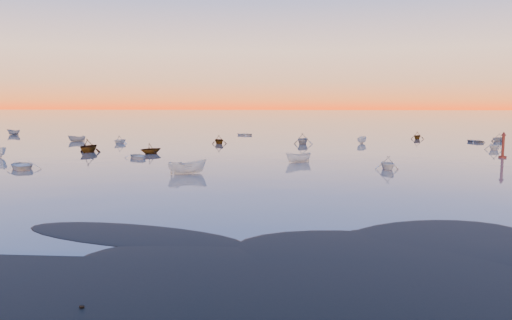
# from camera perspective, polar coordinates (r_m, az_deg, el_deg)

# --- Properties ---
(ground) EXTENTS (600.00, 600.00, 0.00)m
(ground) POSITION_cam_1_polar(r_m,az_deg,el_deg) (125.20, 1.38, 3.41)
(ground) COLOR slate
(ground) RESTS_ON ground
(mud_lobes) EXTENTS (140.00, 6.00, 0.07)m
(mud_lobes) POSITION_cam_1_polar(r_m,az_deg,el_deg) (25.66, -10.03, -9.71)
(mud_lobes) COLOR black
(mud_lobes) RESTS_ON ground
(moored_fleet) EXTENTS (124.00, 58.00, 1.20)m
(moored_fleet) POSITION_cam_1_polar(r_m,az_deg,el_deg) (78.41, -0.32, 1.44)
(moored_fleet) COLOR white
(moored_fleet) RESTS_ON ground
(boat_near_left) EXTENTS (4.20, 3.48, 0.98)m
(boat_near_left) POSITION_cam_1_polar(r_m,az_deg,el_deg) (65.13, -13.33, 0.17)
(boat_near_left) COLOR white
(boat_near_left) RESTS_ON ground
(boat_near_center) EXTENTS (3.27, 4.32, 1.38)m
(boat_near_center) POSITION_cam_1_polar(r_m,az_deg,el_deg) (50.47, -7.84, -1.57)
(boat_near_center) COLOR white
(boat_near_center) RESTS_ON ground
(boat_near_right) EXTENTS (3.41, 1.90, 1.13)m
(boat_near_right) POSITION_cam_1_polar(r_m,az_deg,el_deg) (54.90, 14.79, -1.06)
(boat_near_right) COLOR white
(boat_near_right) RESTS_ON ground
(channel_marker) EXTENTS (0.98, 0.98, 3.50)m
(channel_marker) POSITION_cam_1_polar(r_m,az_deg,el_deg) (71.55, 26.39, 1.34)
(channel_marker) COLOR #4F1711
(channel_marker) RESTS_ON ground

